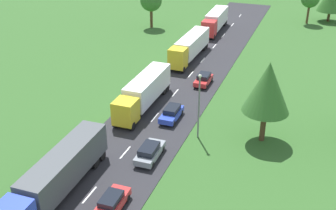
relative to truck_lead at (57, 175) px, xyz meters
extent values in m
cube|color=#2B2B30|center=(2.48, 7.42, -2.13)|extent=(10.00, 140.00, 0.06)
cube|color=white|center=(2.48, 0.82, -2.09)|extent=(0.16, 2.40, 0.01)
cube|color=white|center=(2.48, 8.04, -2.09)|extent=(0.16, 2.40, 0.01)
cube|color=white|center=(2.48, 16.04, -2.09)|extent=(0.16, 2.40, 0.01)
cube|color=white|center=(2.48, 23.36, -2.09)|extent=(0.16, 2.40, 0.01)
cube|color=white|center=(2.48, 30.15, -2.09)|extent=(0.16, 2.40, 0.01)
cube|color=white|center=(2.48, 36.43, -2.09)|extent=(0.16, 2.40, 0.01)
cube|color=white|center=(2.48, 43.78, -2.09)|extent=(0.16, 2.40, 0.01)
cube|color=white|center=(2.48, 50.26, -2.09)|extent=(0.16, 2.40, 0.01)
cube|color=white|center=(2.48, 58.01, -2.09)|extent=(0.16, 2.40, 0.01)
cube|color=white|center=(2.48, 65.64, -2.09)|extent=(0.16, 2.40, 0.01)
cube|color=#4C5156|center=(-0.03, 1.34, 0.12)|extent=(2.75, 11.24, 2.83)
cube|color=black|center=(-0.03, 1.34, -1.50)|extent=(1.14, 10.64, 0.24)
cylinder|color=black|center=(0.94, 4.72, -1.60)|extent=(0.37, 1.01, 1.00)
cylinder|color=black|center=(-1.16, 4.67, -1.60)|extent=(0.37, 1.01, 1.00)
cylinder|color=black|center=(0.91, 6.06, -1.60)|extent=(0.37, 1.01, 1.00)
cylinder|color=black|center=(-1.19, 6.01, -1.60)|extent=(0.37, 1.01, 1.00)
cube|color=yellow|center=(0.22, 13.03, -0.24)|extent=(2.45, 2.55, 2.70)
cube|color=black|center=(0.22, 11.82, 0.24)|extent=(2.10, 0.11, 1.19)
cube|color=white|center=(0.19, 19.50, 0.13)|extent=(2.54, 9.70, 2.85)
cube|color=black|center=(0.19, 19.50, -1.50)|extent=(0.94, 9.21, 0.24)
cylinder|color=black|center=(1.27, 12.40, -1.60)|extent=(0.35, 1.00, 1.00)
cylinder|color=black|center=(-0.83, 12.39, -1.60)|extent=(0.35, 1.00, 1.00)
cylinder|color=black|center=(1.23, 22.41, -1.60)|extent=(0.35, 1.00, 1.00)
cylinder|color=black|center=(-0.87, 22.41, -1.60)|extent=(0.35, 1.00, 1.00)
cylinder|color=black|center=(1.22, 23.58, -1.60)|extent=(0.35, 1.00, 1.00)
cylinder|color=black|center=(-0.88, 23.57, -1.60)|extent=(0.35, 1.00, 1.00)
cube|color=yellow|center=(0.20, 30.85, -0.10)|extent=(2.48, 2.37, 2.99)
cube|color=black|center=(0.18, 29.74, 0.43)|extent=(2.10, 0.13, 1.31)
cube|color=white|center=(0.30, 37.71, 0.06)|extent=(2.66, 10.72, 2.72)
cube|color=black|center=(0.30, 37.71, -1.50)|extent=(1.06, 10.16, 0.24)
cylinder|color=black|center=(1.24, 30.25, -1.60)|extent=(0.37, 1.01, 1.00)
cylinder|color=black|center=(-0.86, 30.28, -1.60)|extent=(0.37, 1.01, 1.00)
cylinder|color=black|center=(1.40, 40.90, -1.60)|extent=(0.37, 1.01, 1.00)
cylinder|color=black|center=(-0.70, 40.93, -1.60)|extent=(0.37, 1.01, 1.00)
cylinder|color=black|center=(1.42, 42.18, -1.60)|extent=(0.37, 1.01, 1.00)
cylinder|color=black|center=(-0.68, 42.22, -1.60)|extent=(0.37, 1.01, 1.00)
cube|color=red|center=(0.34, 47.61, -0.21)|extent=(2.50, 2.45, 2.78)
cube|color=black|center=(0.37, 46.48, 0.30)|extent=(2.10, 0.16, 1.23)
cube|color=white|center=(0.17, 53.83, 0.13)|extent=(2.75, 9.42, 2.86)
cube|color=black|center=(0.17, 53.83, -1.50)|extent=(1.13, 8.91, 0.24)
cylinder|color=black|center=(1.40, 47.04, -1.60)|extent=(0.38, 1.01, 1.00)
cylinder|color=black|center=(-0.70, 46.98, -1.60)|extent=(0.38, 1.01, 1.00)
cylinder|color=black|center=(1.15, 56.66, -1.60)|extent=(0.38, 1.01, 1.00)
cylinder|color=black|center=(-0.95, 56.61, -1.60)|extent=(0.38, 1.01, 1.00)
cylinder|color=black|center=(1.12, 57.78, -1.60)|extent=(0.38, 1.01, 1.00)
cylinder|color=black|center=(-0.98, 57.73, -1.60)|extent=(0.38, 1.01, 1.00)
cube|color=red|center=(5.26, -0.09, -1.44)|extent=(1.81, 4.03, 0.67)
cube|color=black|center=(5.27, -0.29, -0.85)|extent=(1.49, 2.27, 0.51)
cylinder|color=black|center=(4.47, 1.24, -1.78)|extent=(0.24, 0.65, 0.64)
cylinder|color=black|center=(5.98, 1.28, -1.78)|extent=(0.24, 0.65, 0.64)
cube|color=#8C939E|center=(5.26, 7.98, -1.46)|extent=(1.93, 4.44, 0.64)
cube|color=black|center=(5.27, 7.76, -0.85)|extent=(1.59, 2.50, 0.58)
cylinder|color=black|center=(4.41, 9.45, -1.78)|extent=(0.23, 0.64, 0.64)
cylinder|color=black|center=(6.04, 9.49, -1.78)|extent=(0.23, 0.64, 0.64)
cylinder|color=black|center=(4.48, 6.47, -1.78)|extent=(0.23, 0.64, 0.64)
cylinder|color=black|center=(6.11, 6.50, -1.78)|extent=(0.23, 0.64, 0.64)
cube|color=blue|center=(4.50, 16.33, -1.46)|extent=(1.79, 4.24, 0.64)
cube|color=black|center=(4.50, 16.54, -0.85)|extent=(1.49, 2.38, 0.57)
cylinder|color=black|center=(5.29, 14.90, -1.78)|extent=(0.23, 0.64, 0.64)
cylinder|color=black|center=(3.73, 14.88, -1.78)|extent=(0.23, 0.64, 0.64)
cylinder|color=black|center=(5.26, 17.77, -1.78)|extent=(0.23, 0.64, 0.64)
cylinder|color=black|center=(3.71, 17.76, -1.78)|extent=(0.23, 0.64, 0.64)
cube|color=red|center=(5.21, 27.29, -1.47)|extent=(1.81, 3.94, 0.61)
cube|color=black|center=(5.21, 27.48, -0.88)|extent=(1.51, 2.21, 0.58)
cylinder|color=black|center=(5.98, 25.95, -1.78)|extent=(0.23, 0.64, 0.64)
cylinder|color=black|center=(4.41, 25.96, -1.78)|extent=(0.23, 0.64, 0.64)
cylinder|color=black|center=(6.01, 28.61, -1.78)|extent=(0.23, 0.64, 0.64)
cylinder|color=black|center=(4.43, 28.63, -1.78)|extent=(0.23, 0.64, 0.64)
cylinder|color=slate|center=(8.54, 13.64, 1.40)|extent=(0.18, 0.18, 7.11)
sphere|color=silver|center=(8.54, 13.64, 5.07)|extent=(0.36, 0.36, 0.36)
cylinder|color=#513823|center=(16.51, 64.50, -0.28)|extent=(0.44, 0.44, 3.75)
cylinder|color=#513823|center=(20.57, 67.75, -1.06)|extent=(0.55, 0.55, 2.20)
cylinder|color=#513823|center=(-12.32, 50.80, -0.27)|extent=(0.54, 0.54, 3.77)
sphere|color=#38702D|center=(-12.32, 50.80, 3.20)|extent=(4.23, 4.23, 4.23)
cylinder|color=#513823|center=(15.16, 15.50, -0.39)|extent=(0.58, 0.58, 3.54)
cone|color=#38702D|center=(15.16, 15.50, 4.09)|extent=(4.91, 4.91, 5.40)
camera|label=1|loc=(19.11, -23.94, 21.50)|focal=44.45mm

